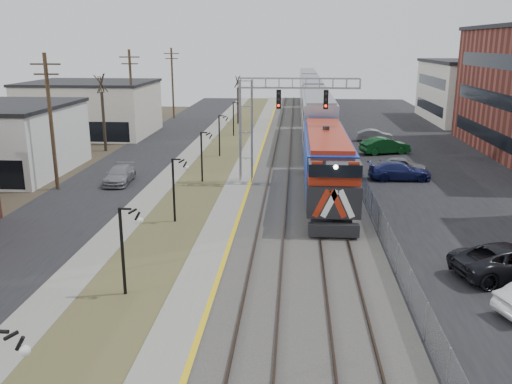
# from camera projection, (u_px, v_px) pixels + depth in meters

# --- Properties ---
(street_west) EXTENTS (7.00, 120.00, 0.04)m
(street_west) POSITION_uv_depth(u_px,v_px,m) (135.00, 162.00, 50.18)
(street_west) COLOR black
(street_west) RESTS_ON ground
(sidewalk) EXTENTS (2.00, 120.00, 0.08)m
(sidewalk) POSITION_uv_depth(u_px,v_px,m) (183.00, 162.00, 49.86)
(sidewalk) COLOR gray
(sidewalk) RESTS_ON ground
(grass_median) EXTENTS (4.00, 120.00, 0.06)m
(grass_median) POSITION_uv_depth(u_px,v_px,m) (215.00, 163.00, 49.65)
(grass_median) COLOR brown
(grass_median) RESTS_ON ground
(platform) EXTENTS (2.00, 120.00, 0.24)m
(platform) POSITION_uv_depth(u_px,v_px,m) (248.00, 162.00, 49.41)
(platform) COLOR gray
(platform) RESTS_ON ground
(ballast_bed) EXTENTS (8.00, 120.00, 0.20)m
(ballast_bed) POSITION_uv_depth(u_px,v_px,m) (303.00, 163.00, 49.07)
(ballast_bed) COLOR #595651
(ballast_bed) RESTS_ON ground
(parking_lot) EXTENTS (16.00, 120.00, 0.04)m
(parking_lot) POSITION_uv_depth(u_px,v_px,m) (437.00, 166.00, 48.24)
(parking_lot) COLOR black
(parking_lot) RESTS_ON ground
(platform_edge) EXTENTS (0.24, 120.00, 0.01)m
(platform_edge) POSITION_uv_depth(u_px,v_px,m) (257.00, 161.00, 49.32)
(platform_edge) COLOR gold
(platform_edge) RESTS_ON platform
(track_near) EXTENTS (1.58, 120.00, 0.15)m
(track_near) POSITION_uv_depth(u_px,v_px,m) (281.00, 161.00, 49.16)
(track_near) COLOR #2D2119
(track_near) RESTS_ON ballast_bed
(track_far) EXTENTS (1.58, 120.00, 0.15)m
(track_far) POSITION_uv_depth(u_px,v_px,m) (319.00, 162.00, 48.92)
(track_far) COLOR #2D2119
(track_far) RESTS_ON ballast_bed
(train) EXTENTS (3.00, 85.85, 5.33)m
(train) POSITION_uv_depth(u_px,v_px,m) (313.00, 103.00, 71.93)
(train) COLOR #122E99
(train) RESTS_ON ground
(signal_gantry) EXTENTS (9.00, 1.07, 8.15)m
(signal_gantry) POSITION_uv_depth(u_px,v_px,m) (268.00, 112.00, 41.07)
(signal_gantry) COLOR gray
(signal_gantry) RESTS_ON ground
(lampposts) EXTENTS (0.14, 62.14, 4.00)m
(lampposts) POSITION_uv_depth(u_px,v_px,m) (175.00, 190.00, 33.06)
(lampposts) COLOR black
(lampposts) RESTS_ON ground
(utility_poles) EXTENTS (0.28, 80.28, 10.00)m
(utility_poles) POSITION_uv_depth(u_px,v_px,m) (51.00, 123.00, 39.45)
(utility_poles) COLOR #4C3823
(utility_poles) RESTS_ON ground
(fence) EXTENTS (0.04, 120.00, 1.60)m
(fence) POSITION_uv_depth(u_px,v_px,m) (350.00, 157.00, 48.59)
(fence) COLOR gray
(fence) RESTS_ON ground
(bare_trees) EXTENTS (12.30, 42.30, 5.95)m
(bare_trees) POSITION_uv_depth(u_px,v_px,m) (133.00, 126.00, 53.31)
(bare_trees) COLOR #382D23
(bare_trees) RESTS_ON ground
(car_lot_c) EXTENTS (6.12, 4.06, 1.56)m
(car_lot_c) POSITION_uv_depth(u_px,v_px,m) (512.00, 262.00, 25.26)
(car_lot_c) COLOR black
(car_lot_c) RESTS_ON ground
(car_lot_d) EXTENTS (5.03, 2.24, 1.43)m
(car_lot_d) POSITION_uv_depth(u_px,v_px,m) (399.00, 171.00, 43.33)
(car_lot_d) COLOR navy
(car_lot_d) RESTS_ON ground
(car_lot_e) EXTENTS (4.28, 2.27, 1.39)m
(car_lot_e) POSITION_uv_depth(u_px,v_px,m) (402.00, 166.00, 45.36)
(car_lot_e) COLOR slate
(car_lot_e) RESTS_ON ground
(car_lot_f) EXTENTS (5.17, 3.12, 1.61)m
(car_lot_f) POSITION_uv_depth(u_px,v_px,m) (385.00, 146.00, 53.48)
(car_lot_f) COLOR #0D441A
(car_lot_f) RESTS_ON ground
(car_street_b) EXTENTS (2.15, 4.63, 1.31)m
(car_street_b) POSITION_uv_depth(u_px,v_px,m) (120.00, 175.00, 42.33)
(car_street_b) COLOR gray
(car_street_b) RESTS_ON ground
(car_lot_g) EXTENTS (4.05, 1.60, 1.31)m
(car_lot_g) POSITION_uv_depth(u_px,v_px,m) (375.00, 136.00, 60.39)
(car_lot_g) COLOR slate
(car_lot_g) RESTS_ON ground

